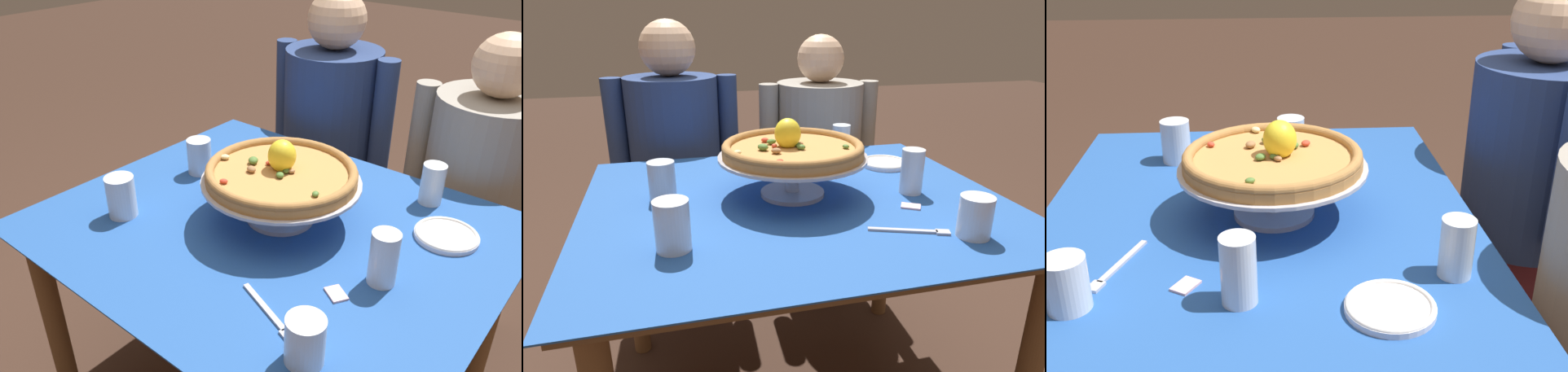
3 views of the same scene
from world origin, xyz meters
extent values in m
cylinder|color=brown|center=(-0.49, -0.40, 0.35)|extent=(0.06, 0.06, 0.70)
cylinder|color=brown|center=(-0.49, 0.40, 0.35)|extent=(0.06, 0.06, 0.70)
cylinder|color=brown|center=(0.49, 0.40, 0.35)|extent=(0.06, 0.06, 0.70)
cube|color=brown|center=(0.00, 0.00, 0.71)|extent=(1.10, 0.92, 0.02)
cube|color=#23519E|center=(0.00, 0.00, 0.72)|extent=(1.14, 0.96, 0.00)
cylinder|color=#B7B7C1|center=(0.00, 0.04, 0.73)|extent=(0.18, 0.18, 0.01)
cylinder|color=#B7B7C1|center=(0.00, 0.04, 0.79)|extent=(0.04, 0.04, 0.10)
cylinder|color=#B7B7C1|center=(0.00, 0.04, 0.84)|extent=(0.41, 0.41, 0.01)
cylinder|color=#BC8447|center=(0.00, 0.04, 0.85)|extent=(0.39, 0.39, 0.02)
torus|color=#A6743E|center=(0.00, 0.04, 0.87)|extent=(0.39, 0.39, 0.02)
ellipsoid|color=#4C7533|center=(0.14, -0.01, 0.87)|extent=(0.02, 0.03, 0.01)
ellipsoid|color=beige|center=(-0.16, 0.00, 0.87)|extent=(0.03, 0.03, 0.01)
ellipsoid|color=#4C7533|center=(-0.05, 0.09, 0.87)|extent=(0.03, 0.03, 0.01)
ellipsoid|color=tan|center=(0.00, 0.05, 0.87)|extent=(0.02, 0.03, 0.01)
ellipsoid|color=tan|center=(-0.02, 0.06, 0.87)|extent=(0.02, 0.02, 0.01)
ellipsoid|color=#C63D28|center=(-0.05, 0.05, 0.87)|extent=(0.02, 0.02, 0.01)
ellipsoid|color=#4C7533|center=(0.02, 0.01, 0.87)|extent=(0.03, 0.03, 0.01)
ellipsoid|color=#996B42|center=(0.02, 0.05, 0.87)|extent=(0.03, 0.03, 0.01)
ellipsoid|color=#4C7533|center=(-0.09, 0.03, 0.87)|extent=(0.04, 0.04, 0.02)
ellipsoid|color=#C63D28|center=(-0.06, 0.11, 0.87)|extent=(0.03, 0.03, 0.01)
ellipsoid|color=#C63D28|center=(-0.07, -0.10, 0.87)|extent=(0.03, 0.02, 0.01)
ellipsoid|color=#996B42|center=(-0.06, -0.01, 0.87)|extent=(0.03, 0.03, 0.01)
ellipsoid|color=#4C7533|center=(0.01, 0.04, 0.87)|extent=(0.03, 0.03, 0.01)
ellipsoid|color=tan|center=(0.00, 0.05, 0.87)|extent=(0.03, 0.03, 0.01)
ellipsoid|color=yellow|center=(-0.01, 0.05, 0.90)|extent=(0.10, 0.10, 0.08)
cylinder|color=silver|center=(-0.36, 0.09, 0.78)|extent=(0.07, 0.07, 0.11)
cylinder|color=silver|center=(-0.36, 0.09, 0.76)|extent=(0.07, 0.07, 0.07)
cylinder|color=white|center=(0.33, -0.03, 0.79)|extent=(0.06, 0.06, 0.13)
cylinder|color=silver|center=(0.33, -0.03, 0.75)|extent=(0.06, 0.06, 0.05)
cylinder|color=silver|center=(0.27, 0.37, 0.78)|extent=(0.06, 0.06, 0.12)
cylinder|color=silver|center=(0.27, 0.37, 0.76)|extent=(0.06, 0.06, 0.07)
cylinder|color=white|center=(0.33, -0.32, 0.77)|extent=(0.08, 0.08, 0.10)
cylinder|color=silver|center=(0.33, -0.32, 0.75)|extent=(0.07, 0.07, 0.04)
cylinder|color=white|center=(-0.34, -0.22, 0.78)|extent=(0.08, 0.08, 0.11)
cylinder|color=silver|center=(-0.34, -0.22, 0.76)|extent=(0.07, 0.07, 0.06)
cylinder|color=white|center=(0.38, 0.23, 0.73)|extent=(0.16, 0.16, 0.01)
torus|color=white|center=(0.38, 0.23, 0.74)|extent=(0.16, 0.16, 0.01)
cube|color=#B7B7C1|center=(0.19, -0.26, 0.73)|extent=(0.15, 0.07, 0.01)
cube|color=#B7B7C1|center=(0.27, -0.29, 0.73)|extent=(0.04, 0.03, 0.01)
cube|color=beige|center=(0.28, -0.13, 0.73)|extent=(0.06, 0.06, 0.00)
cube|color=maroon|center=(-0.30, 0.76, 0.24)|extent=(0.28, 0.32, 0.48)
cylinder|color=navy|center=(-0.30, 0.76, 0.73)|extent=(0.37, 0.37, 0.51)
sphere|color=beige|center=(-0.30, 0.76, 1.09)|extent=(0.21, 0.21, 0.21)
cylinder|color=navy|center=(-0.53, 0.76, 0.77)|extent=(0.08, 0.08, 0.43)
cylinder|color=navy|center=(-0.08, 0.75, 0.77)|extent=(0.08, 0.08, 0.43)
cube|color=gray|center=(0.30, 0.72, 0.23)|extent=(0.28, 0.32, 0.46)
cylinder|color=gray|center=(0.30, 0.72, 0.70)|extent=(0.36, 0.36, 0.49)
sphere|color=beige|center=(0.30, 0.72, 1.04)|extent=(0.19, 0.19, 0.19)
cylinder|color=gray|center=(0.08, 0.72, 0.74)|extent=(0.08, 0.08, 0.41)
camera|label=1|loc=(0.71, -0.90, 1.47)|focal=35.89mm
camera|label=2|loc=(-0.32, -1.14, 1.20)|focal=31.67mm
camera|label=3|loc=(1.25, 0.03, 1.36)|focal=43.15mm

